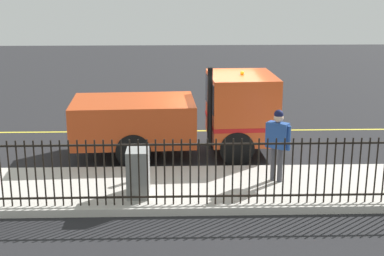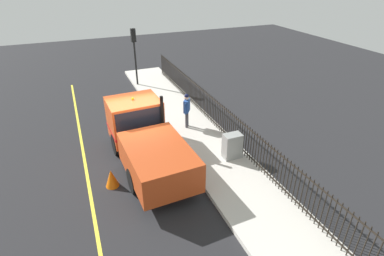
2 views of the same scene
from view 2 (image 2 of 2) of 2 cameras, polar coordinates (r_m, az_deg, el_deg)
The scene contains 9 objects.
ground_plane at distance 13.91m, azimuth -9.99°, elevation -4.86°, with size 51.67×51.67×0.00m, color #232326.
sidewalk_slab at distance 14.66m, azimuth 1.76°, elevation -2.11°, with size 2.77×23.49×0.18m, color beige.
lane_marking at distance 13.75m, azimuth -19.51°, elevation -6.68°, with size 0.12×21.14×0.01m, color yellow.
work_truck at distance 12.76m, azimuth -9.05°, elevation -1.39°, with size 2.53×6.04×2.72m.
worker_standing at distance 15.11m, azimuth -1.00°, elevation 3.99°, with size 0.48×0.56×1.81m.
iron_fence at distance 14.70m, azimuth 5.87°, elevation 1.61°, with size 0.04×20.00×1.51m.
traffic_light_near at distance 20.91m, azimuth -10.89°, elevation 15.07°, with size 0.32×0.24×3.77m.
utility_cabinet at distance 13.01m, azimuth 7.60°, elevation -3.38°, with size 0.77×0.50×1.11m, color gray.
traffic_cone at distance 12.08m, azimuth -14.97°, elevation -9.15°, with size 0.51×0.51×0.73m, color orange.
Camera 2 is at (-2.12, -11.49, 7.56)m, focal length 28.20 mm.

